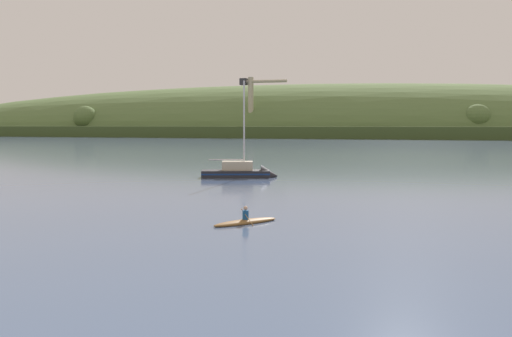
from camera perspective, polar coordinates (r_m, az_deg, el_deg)
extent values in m
cube|color=#3C4E24|center=(229.23, 1.20, 3.81)|extent=(544.68, 102.72, 4.19)
ellipsoid|color=#56703D|center=(249.62, 4.60, 3.37)|extent=(437.96, 113.44, 44.86)
sphere|color=#56703D|center=(250.89, -16.96, 4.96)|extent=(10.08, 10.08, 10.08)
sphere|color=#56703D|center=(211.41, 21.61, 4.86)|extent=(9.22, 9.22, 9.22)
cube|color=#4C4C51|center=(217.16, -0.54, 3.48)|extent=(5.00, 5.00, 2.00)
cylinder|color=#BCB293|center=(217.25, -0.54, 6.52)|extent=(2.10, 2.10, 21.05)
cylinder|color=#BCB293|center=(215.92, 1.08, 8.88)|extent=(15.85, 2.48, 1.16)
cube|color=#333338|center=(218.59, -1.26, 8.82)|extent=(2.77, 3.15, 2.53)
cube|color=#232328|center=(54.26, -2.07, -0.76)|extent=(6.88, 3.70, 1.12)
cone|color=#232328|center=(54.30, 1.38, -0.76)|extent=(2.09, 2.49, 2.17)
cube|color=navy|center=(54.24, -2.07, -0.50)|extent=(6.88, 3.72, 0.14)
cube|color=#BCB299|center=(54.17, -1.90, 0.28)|extent=(3.21, 2.17, 0.87)
cylinder|color=silver|center=(54.02, -1.22, 4.38)|extent=(0.16, 0.16, 8.60)
cylinder|color=silver|center=(54.16, -3.03, 0.89)|extent=(3.37, 0.91, 0.13)
ellipsoid|color=brown|center=(29.25, -1.07, -5.48)|extent=(3.19, 3.44, 0.30)
cylinder|color=navy|center=(29.19, -1.07, -4.82)|extent=(0.45, 0.45, 0.55)
sphere|color=tan|center=(29.13, -1.07, -4.06)|extent=(0.22, 0.22, 0.22)
cylinder|color=olive|center=(28.86, -0.83, -5.08)|extent=(0.96, 0.86, 0.89)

